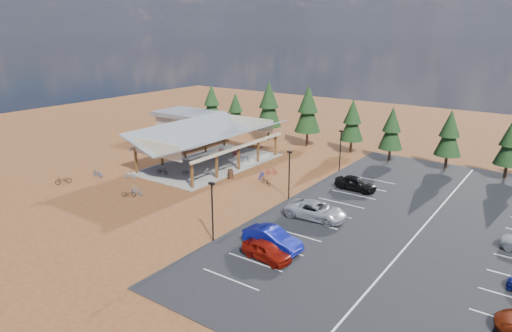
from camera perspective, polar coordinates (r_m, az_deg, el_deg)
name	(u,v)px	position (r m, az deg, el deg)	size (l,w,h in m)	color
ground	(239,195)	(48.76, -2.17, -3.59)	(140.00, 140.00, 0.00)	brown
asphalt_lot	(423,227)	(43.68, 20.20, -7.15)	(27.00, 44.00, 0.04)	black
concrete_pad	(211,164)	(59.93, -5.66, 0.30)	(10.60, 18.60, 0.10)	gray
bike_pavilion	(210,135)	(58.97, -5.77, 3.82)	(11.65, 19.40, 4.97)	brown
outbuilding	(190,123)	(76.54, -8.24, 5.35)	(11.00, 7.00, 3.90)	#ADA593
lamp_post_0	(212,208)	(37.52, -5.49, -5.20)	(0.50, 0.25, 5.14)	black
lamp_post_1	(289,172)	(46.68, 4.17, -0.71)	(0.50, 0.25, 5.14)	black
lamp_post_2	(340,148)	(56.90, 10.50, 2.26)	(0.50, 0.25, 5.14)	black
trash_bin_0	(230,173)	(54.57, -3.23, -0.86)	(0.60, 0.60, 0.90)	#3F2416
trash_bin_1	(231,175)	(53.79, -3.15, -1.13)	(0.60, 0.60, 0.90)	#3F2416
pine_0	(212,103)	(79.05, -5.55, 7.87)	(3.39, 3.39, 7.89)	#382314
pine_1	(236,110)	(74.98, -2.57, 7.05)	(3.04, 3.04, 7.07)	#382314
pine_2	(269,105)	(71.56, 1.62, 7.69)	(3.98, 3.98, 9.27)	#382314
pine_3	(308,109)	(68.31, 6.52, 7.09)	(3.93, 3.93, 9.15)	#382314
pine_4	(352,120)	(65.45, 11.96, 5.60)	(3.29, 3.29, 7.67)	#382314
pine_5	(392,129)	(62.30, 16.60, 4.51)	(3.14, 3.14, 7.32)	#382314
pine_6	(450,133)	(61.19, 23.03, 3.78)	(3.24, 3.24, 7.54)	#382314
pine_7	(510,143)	(60.29, 29.18, 2.56)	(3.07, 3.07, 7.16)	#382314
bike_0	(162,171)	(56.10, -11.61, -0.62)	(0.56, 1.61, 0.85)	black
bike_1	(186,160)	(60.14, -8.75, 0.74)	(0.42, 1.48, 0.89)	gray
bike_2	(210,156)	(61.64, -5.75, 1.23)	(0.58, 1.65, 0.87)	navy
bike_3	(221,150)	(64.25, -4.34, 1.95)	(0.44, 1.57, 0.94)	maroon
bike_4	(188,172)	(54.98, -8.47, -0.80)	(0.58, 1.65, 0.87)	black
bike_5	(209,171)	(54.95, -5.91, -0.66)	(0.45, 1.59, 0.95)	gray
bike_6	(245,158)	(60.49, -1.39, 1.02)	(0.58, 1.66, 0.87)	navy
bike_7	(237,153)	(62.53, -2.44, 1.63)	(0.51, 1.80, 1.08)	maroon
bike_8	(63,180)	(56.28, -22.94, -1.64)	(0.62, 1.79, 0.94)	black
bike_9	(129,175)	(55.72, -15.54, -1.08)	(0.44, 1.55, 0.93)	gray
bike_10	(98,174)	(57.40, -19.17, -0.90)	(0.61, 1.74, 0.91)	navy
bike_12	(129,193)	(49.79, -15.61, -3.30)	(0.53, 1.52, 0.80)	black
bike_13	(137,191)	(49.98, -14.70, -3.02)	(0.48, 1.69, 1.01)	gray
bike_14	(262,175)	(53.69, 0.70, -1.08)	(0.67, 1.91, 1.00)	#12229B
bike_15	(271,171)	(55.11, 1.91, -0.67)	(0.42, 1.48, 0.89)	maroon
bike_16	(266,181)	(51.65, 1.25, -1.86)	(0.61, 1.74, 0.91)	black
car_0	(266,251)	(35.32, 1.30, -10.57)	(1.67, 4.15, 1.41)	maroon
car_1	(272,239)	(36.96, 2.06, -9.05)	(1.77, 5.06, 1.67)	navy
car_2	(316,210)	(42.77, 7.47, -5.52)	(2.66, 5.77, 1.60)	#A4A5AB
car_4	(356,183)	(50.94, 12.35, -2.11)	(1.83, 4.54, 1.55)	black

